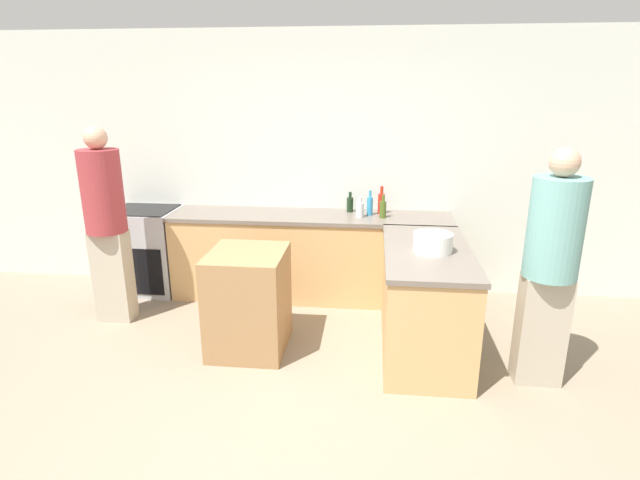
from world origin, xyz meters
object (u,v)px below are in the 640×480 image
(olive_oil_bottle, at_px, (383,209))
(hot_sauce_bottle, at_px, (381,203))
(wine_bottle_dark, at_px, (350,204))
(vinegar_bottle_clear, at_px, (360,209))
(island_table, at_px, (249,301))
(range_oven, at_px, (147,250))
(person_by_range, at_px, (106,219))
(person_at_peninsula, at_px, (550,262))
(dish_soap_bottle, at_px, (370,205))
(mixing_bowl, at_px, (433,243))

(olive_oil_bottle, xyz_separation_m, hot_sauce_bottle, (-0.02, 0.17, 0.02))
(wine_bottle_dark, distance_m, vinegar_bottle_clear, 0.24)
(olive_oil_bottle, height_order, vinegar_bottle_clear, olive_oil_bottle)
(island_table, distance_m, wine_bottle_dark, 1.62)
(range_oven, bearing_deg, wine_bottle_dark, 4.49)
(person_by_range, bearing_deg, wine_bottle_dark, 22.83)
(person_at_peninsula, bearing_deg, olive_oil_bottle, 130.34)
(range_oven, distance_m, person_by_range, 0.92)
(island_table, relative_size, person_at_peninsula, 0.49)
(person_at_peninsula, bearing_deg, vinegar_bottle_clear, 135.52)
(range_oven, bearing_deg, vinegar_bottle_clear, -1.18)
(island_table, relative_size, olive_oil_bottle, 3.71)
(person_by_range, bearing_deg, dish_soap_bottle, 18.56)
(island_table, distance_m, hot_sauce_bottle, 1.78)
(mixing_bowl, height_order, person_at_peninsula, person_at_peninsula)
(island_table, distance_m, olive_oil_bottle, 1.66)
(olive_oil_bottle, distance_m, dish_soap_bottle, 0.16)
(island_table, distance_m, person_at_peninsula, 2.34)
(vinegar_bottle_clear, distance_m, person_by_range, 2.38)
(island_table, height_order, wine_bottle_dark, wine_bottle_dark)
(dish_soap_bottle, bearing_deg, mixing_bowl, -65.87)
(hot_sauce_bottle, xyz_separation_m, dish_soap_bottle, (-0.12, -0.08, -0.01))
(wine_bottle_dark, xyz_separation_m, person_by_range, (-2.17, -0.91, 0.01))
(olive_oil_bottle, bearing_deg, island_table, -135.12)
(wine_bottle_dark, height_order, person_by_range, person_by_range)
(olive_oil_bottle, distance_m, hot_sauce_bottle, 0.18)
(island_table, xyz_separation_m, mixing_bowl, (1.48, 0.07, 0.54))
(vinegar_bottle_clear, relative_size, dish_soap_bottle, 0.81)
(mixing_bowl, xyz_separation_m, dish_soap_bottle, (-0.51, 1.13, 0.03))
(range_oven, height_order, island_table, range_oven)
(island_table, bearing_deg, person_at_peninsula, -6.62)
(mixing_bowl, xyz_separation_m, vinegar_bottle_clear, (-0.60, 1.03, 0.01))
(range_oven, bearing_deg, hot_sauce_bottle, 3.00)
(island_table, bearing_deg, range_oven, 140.74)
(person_at_peninsula, bearing_deg, person_by_range, 169.69)
(wine_bottle_dark, distance_m, person_by_range, 2.36)
(mixing_bowl, bearing_deg, vinegar_bottle_clear, 120.36)
(range_oven, xyz_separation_m, person_by_range, (0.00, -0.74, 0.54))
(olive_oil_bottle, distance_m, wine_bottle_dark, 0.40)
(island_table, xyz_separation_m, olive_oil_bottle, (1.11, 1.10, 0.55))
(wine_bottle_dark, height_order, vinegar_bottle_clear, wine_bottle_dark)
(dish_soap_bottle, height_order, person_at_peninsula, person_at_peninsula)
(wine_bottle_dark, bearing_deg, island_table, -120.32)
(wine_bottle_dark, relative_size, dish_soap_bottle, 0.82)
(island_table, height_order, person_at_peninsula, person_at_peninsula)
(olive_oil_bottle, relative_size, person_by_range, 0.13)
(range_oven, height_order, dish_soap_bottle, dish_soap_bottle)
(range_oven, xyz_separation_m, dish_soap_bottle, (2.38, 0.05, 0.54))
(range_oven, relative_size, dish_soap_bottle, 3.56)
(hot_sauce_bottle, bearing_deg, wine_bottle_dark, 172.91)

